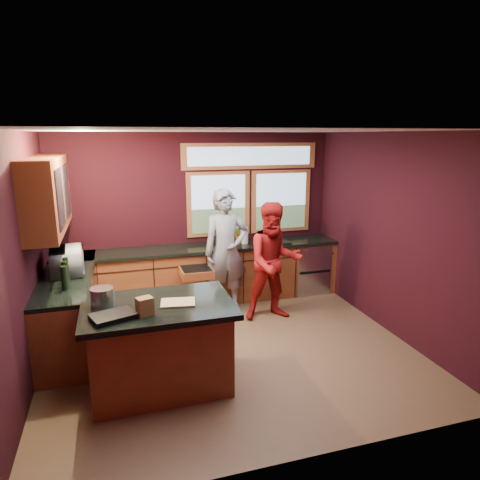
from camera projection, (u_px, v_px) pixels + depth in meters
name	position (u px, v px, depth m)	size (l,w,h in m)	color
floor	(231.00, 349.00, 5.44)	(4.50, 4.50, 0.00)	brown
room_shell	(175.00, 208.00, 5.15)	(4.52, 4.02, 2.71)	black
back_counter	(215.00, 273.00, 6.96)	(4.50, 0.64, 0.93)	#5C3115
left_counter	(69.00, 307.00, 5.58)	(0.64, 2.30, 0.93)	#5C3115
island	(160.00, 345.00, 4.55)	(1.55, 1.05, 0.95)	#5C3115
person_grey	(226.00, 251.00, 6.45)	(0.69, 0.45, 1.89)	slate
person_red	(274.00, 262.00, 6.19)	(0.84, 0.66, 1.74)	maroon
microwave	(67.00, 261.00, 5.44)	(0.58, 0.40, 0.32)	#999999
potted_plant	(241.00, 233.00, 6.99)	(0.29, 0.25, 0.32)	#999999
paper_towel	(244.00, 235.00, 6.96)	(0.12, 0.12, 0.28)	white
cutting_board	(178.00, 303.00, 4.45)	(0.35, 0.25, 0.02)	tan
stock_pot	(102.00, 296.00, 4.41)	(0.24, 0.24, 0.18)	#B4B4B9
paper_bag	(145.00, 306.00, 4.15)	(0.15, 0.12, 0.18)	brown
black_tray	(113.00, 316.00, 4.08)	(0.40, 0.28, 0.05)	black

